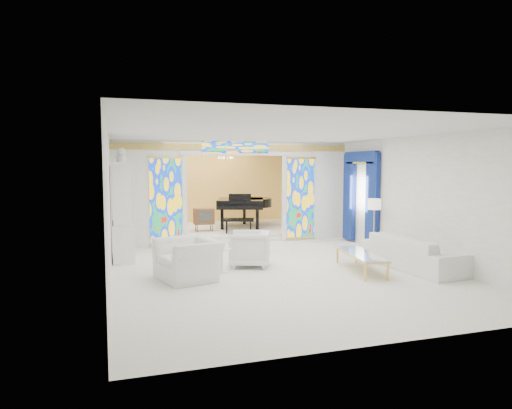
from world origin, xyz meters
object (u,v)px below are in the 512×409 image
object	(u,v)px
armchair_left	(189,259)
grand_piano	(245,203)
china_cabinet	(123,212)
tv_console	(204,216)
coffee_table	(361,254)
armchair_right	(249,249)
sofa	(413,252)

from	to	relation	value
armchair_left	grand_piano	xyz separation A→B (m)	(2.93, 6.12, 0.57)
china_cabinet	grand_piano	world-z (taller)	china_cabinet
tv_console	china_cabinet	bearing A→B (deg)	-131.06
armchair_left	coffee_table	xyz separation A→B (m)	(3.69, -0.44, -0.03)
coffee_table	tv_console	size ratio (longest dim) A/B	2.60
china_cabinet	armchair_left	xyz separation A→B (m)	(1.22, -2.46, -0.76)
coffee_table	grand_piano	size ratio (longest dim) A/B	0.62
armchair_right	grand_piano	world-z (taller)	grand_piano
tv_console	sofa	bearing A→B (deg)	-58.45
china_cabinet	sofa	distance (m)	6.91
armchair_right	tv_console	size ratio (longest dim) A/B	1.22
armchair_right	tv_console	world-z (taller)	tv_console
coffee_table	armchair_right	bearing A→B (deg)	150.97
sofa	tv_console	xyz separation A→B (m)	(-3.61, 5.93, 0.29)
sofa	grand_piano	xyz separation A→B (m)	(-2.02, 6.67, 0.61)
armchair_right	china_cabinet	bearing A→B (deg)	-100.00
armchair_left	grand_piano	world-z (taller)	grand_piano
sofa	coffee_table	xyz separation A→B (m)	(-1.26, 0.12, 0.01)
china_cabinet	armchair_right	xyz separation A→B (m)	(2.74, -1.69, -0.76)
sofa	china_cabinet	bearing A→B (deg)	58.35
armchair_right	grand_piano	size ratio (longest dim) A/B	0.29
coffee_table	grand_piano	xyz separation A→B (m)	(-0.76, 6.55, 0.60)
coffee_table	armchair_left	bearing A→B (deg)	173.27
armchair_right	tv_console	bearing A→B (deg)	-156.03
china_cabinet	sofa	bearing A→B (deg)	-26.05
sofa	grand_piano	distance (m)	6.99
china_cabinet	tv_console	world-z (taller)	china_cabinet
grand_piano	tv_console	xyz separation A→B (m)	(-1.59, -0.74, -0.32)
china_cabinet	armchair_left	distance (m)	2.85
coffee_table	grand_piano	distance (m)	6.62
tv_console	grand_piano	bearing A→B (deg)	25.15
armchair_right	grand_piano	distance (m)	5.56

